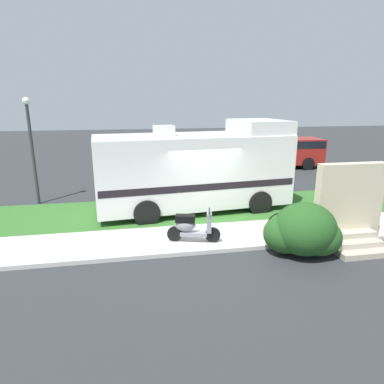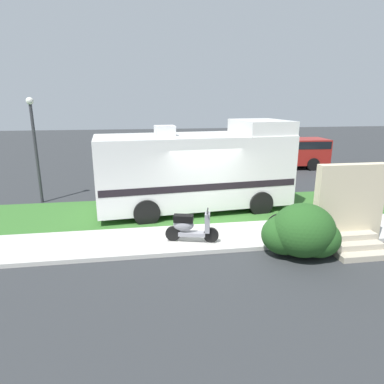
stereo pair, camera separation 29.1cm
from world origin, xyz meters
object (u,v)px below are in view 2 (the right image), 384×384
at_px(pickup_truck_near, 176,164).
at_px(bottle_green, 340,218).
at_px(bicycle, 294,222).
at_px(pickup_truck_far, 289,153).
at_px(motorhome_rv, 197,169).
at_px(street_lamp_post, 35,140).
at_px(scooter, 190,226).

height_order(pickup_truck_near, bottle_green, pickup_truck_near).
xyz_separation_m(bicycle, pickup_truck_far, (4.61, 10.46, 0.46)).
xyz_separation_m(motorhome_rv, bicycle, (2.45, -3.24, -1.09)).
bearing_deg(bicycle, pickup_truck_near, 109.78).
height_order(pickup_truck_near, pickup_truck_far, pickup_truck_near).
height_order(bicycle, street_lamp_post, street_lamp_post).
bearing_deg(pickup_truck_near, street_lamp_post, -156.52).
distance_m(motorhome_rv, bicycle, 4.20).
height_order(scooter, bicycle, scooter).
relative_size(pickup_truck_far, bottle_green, 23.64).
bearing_deg(bicycle, motorhome_rv, 127.13).
bearing_deg(pickup_truck_far, scooter, -126.66).
bearing_deg(scooter, pickup_truck_near, 86.71).
distance_m(bicycle, bottle_green, 2.25).
height_order(bicycle, pickup_truck_near, pickup_truck_near).
bearing_deg(street_lamp_post, pickup_truck_near, 23.48).
bearing_deg(bicycle, scooter, -179.54).
height_order(motorhome_rv, bottle_green, motorhome_rv).
distance_m(motorhome_rv, bottle_green, 5.31).
distance_m(scooter, bottle_green, 5.35).
height_order(scooter, bottle_green, scooter).
bearing_deg(pickup_truck_far, bicycle, -113.79).
relative_size(pickup_truck_far, street_lamp_post, 1.39).
bearing_deg(street_lamp_post, pickup_truck_far, 22.04).
relative_size(motorhome_rv, pickup_truck_far, 1.25).
bearing_deg(pickup_truck_far, motorhome_rv, -134.35).
bearing_deg(bottle_green, street_lamp_post, 158.31).
distance_m(bicycle, pickup_truck_near, 8.14).
bearing_deg(bicycle, bottle_green, 21.79).
relative_size(bicycle, pickup_truck_far, 0.30).
relative_size(bicycle, pickup_truck_near, 0.34).
bearing_deg(scooter, street_lamp_post, 136.77).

